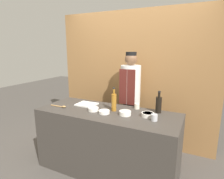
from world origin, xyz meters
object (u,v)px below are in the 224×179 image
sauce_bowl_brown (104,112)px  sauce_bowl_orange (93,109)px  cutting_board (87,104)px  bottle_soy (159,104)px  chef_center (130,99)px  bottle_amber (114,102)px  cup_cream (137,106)px  sauce_bowl_white (125,113)px  wooden_spoon (61,106)px  sauce_bowl_purple (148,114)px  cup_steel (154,118)px

sauce_bowl_brown → sauce_bowl_orange: 0.19m
cutting_board → bottle_soy: size_ratio=0.99×
bottle_soy → chef_center: bearing=144.4°
bottle_amber → cup_cream: bottle_amber is taller
sauce_bowl_brown → sauce_bowl_white: size_ratio=0.96×
bottle_soy → sauce_bowl_brown: bearing=-151.1°
bottle_amber → chef_center: (0.02, 0.59, -0.10)m
chef_center → bottle_soy: bearing=-35.6°
bottle_amber → wooden_spoon: (-0.78, -0.20, -0.12)m
sauce_bowl_purple → bottle_amber: (-0.49, 0.01, 0.10)m
sauce_bowl_white → cutting_board: size_ratio=0.52×
sauce_bowl_purple → chef_center: bearing=127.7°
sauce_bowl_purple → cup_steel: bearing=-43.5°
sauce_bowl_brown → chef_center: (0.08, 0.75, 0.00)m
sauce_bowl_orange → bottle_soy: bottle_soy is taller
sauce_bowl_purple → bottle_soy: bottle_soy is taller
sauce_bowl_purple → wooden_spoon: 1.28m
cup_steel → wooden_spoon: bearing=-176.4°
sauce_bowl_brown → cutting_board: (-0.43, 0.21, -0.01)m
cup_cream → wooden_spoon: cup_cream is taller
sauce_bowl_white → bottle_amber: bearing=156.3°
bottle_amber → wooden_spoon: bottle_amber is taller
sauce_bowl_white → chef_center: bearing=105.5°
cutting_board → wooden_spoon: (-0.29, -0.26, 0.00)m
sauce_bowl_brown → cup_cream: 0.50m
sauce_bowl_white → sauce_bowl_orange: (-0.46, -0.04, -0.00)m
sauce_bowl_purple → bottle_amber: 0.50m
sauce_bowl_brown → sauce_bowl_purple: bearing=14.3°
bottle_amber → cup_cream: bearing=41.0°
cup_cream → chef_center: 0.44m
bottle_amber → chef_center: bearing=88.4°
sauce_bowl_purple → sauce_bowl_white: sauce_bowl_white is taller
cutting_board → cup_steel: 1.10m
bottle_amber → chef_center: size_ratio=0.20×
wooden_spoon → sauce_bowl_purple: bearing=8.5°
sauce_bowl_brown → cutting_board: sauce_bowl_brown is taller
sauce_bowl_orange → bottle_soy: size_ratio=0.49×
sauce_bowl_orange → wooden_spoon: size_ratio=0.53×
sauce_bowl_orange → wooden_spoon: bearing=-171.7°
bottle_amber → cup_steel: (0.59, -0.12, -0.09)m
bottle_soy → cup_cream: bearing=174.7°
cup_steel → chef_center: (-0.58, 0.71, -0.01)m
cup_cream → cutting_board: bearing=-167.5°
sauce_bowl_white → chef_center: size_ratio=0.09×
sauce_bowl_brown → cup_cream: bearing=49.5°
cutting_board → wooden_spoon: size_ratio=1.07×
bottle_soy → chef_center: size_ratio=0.18×
sauce_bowl_orange → cup_steel: size_ratio=1.83×
sauce_bowl_purple → cup_cream: 0.33m
sauce_bowl_brown → wooden_spoon: bearing=-176.2°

